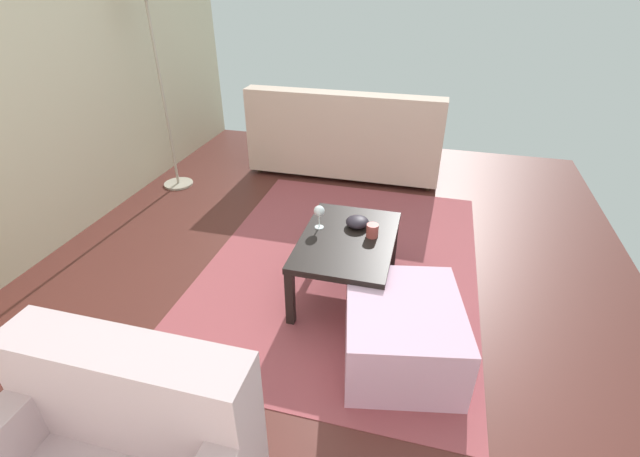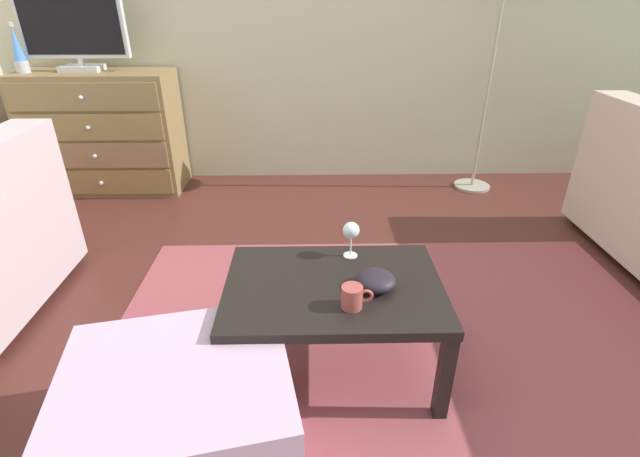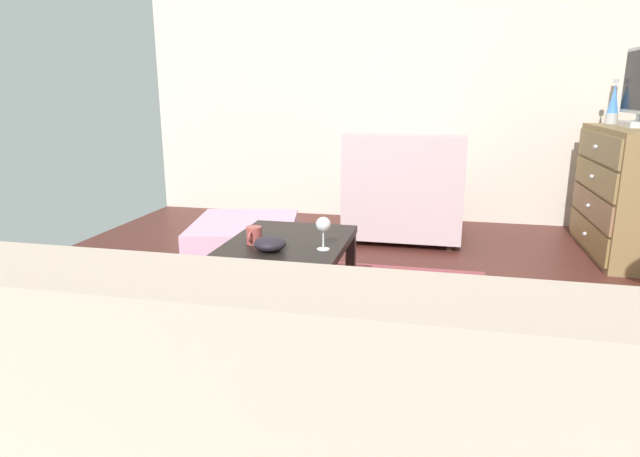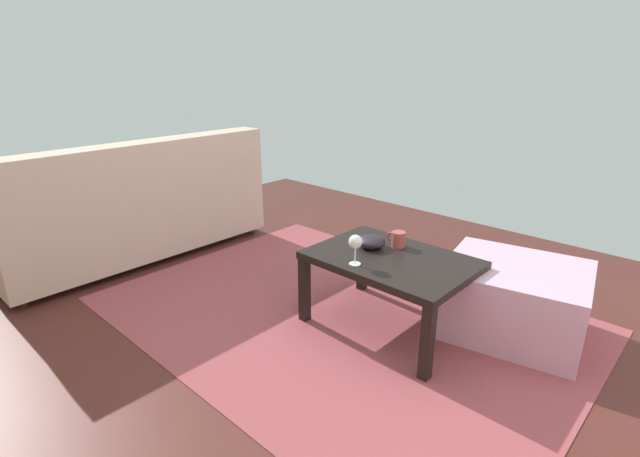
# 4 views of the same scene
# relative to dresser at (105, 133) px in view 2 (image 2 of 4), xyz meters

# --- Properties ---
(ground_plane) EXTENTS (5.68, 4.55, 0.05)m
(ground_plane) POSITION_rel_dresser_xyz_m (1.75, -1.73, -0.47)
(ground_plane) COLOR #4D231E
(wall_accent_rear) EXTENTS (5.68, 0.12, 2.63)m
(wall_accent_rear) POSITION_rel_dresser_xyz_m (1.75, 0.31, 0.87)
(wall_accent_rear) COLOR beige
(wall_accent_rear) RESTS_ON ground_plane
(area_rug) EXTENTS (2.60, 1.90, 0.01)m
(area_rug) POSITION_rel_dresser_xyz_m (1.95, -1.93, -0.45)
(area_rug) COLOR #934349
(area_rug) RESTS_ON ground_plane
(dresser) EXTENTS (1.10, 0.49, 0.90)m
(dresser) POSITION_rel_dresser_xyz_m (0.00, 0.00, 0.00)
(dresser) COLOR olive
(dresser) RESTS_ON ground_plane
(tv) EXTENTS (0.73, 0.18, 0.54)m
(tv) POSITION_rel_dresser_xyz_m (-0.07, 0.02, 0.74)
(tv) COLOR silver
(tv) RESTS_ON dresser
(lava_lamp) EXTENTS (0.09, 0.09, 0.33)m
(lava_lamp) POSITION_rel_dresser_xyz_m (-0.45, -0.04, 0.60)
(lava_lamp) COLOR #B7B7BC
(lava_lamp) RESTS_ON dresser
(coffee_table) EXTENTS (0.83, 0.58, 0.42)m
(coffee_table) POSITION_rel_dresser_xyz_m (1.66, -2.01, -0.09)
(coffee_table) COLOR black
(coffee_table) RESTS_ON ground_plane
(wine_glass) EXTENTS (0.07, 0.07, 0.16)m
(wine_glass) POSITION_rel_dresser_xyz_m (1.74, -1.81, 0.08)
(wine_glass) COLOR silver
(wine_glass) RESTS_ON coffee_table
(mug) EXTENTS (0.11, 0.08, 0.08)m
(mug) POSITION_rel_dresser_xyz_m (1.72, -2.16, 0.01)
(mug) COLOR #A64742
(mug) RESTS_ON coffee_table
(bowl_decorative) EXTENTS (0.15, 0.15, 0.07)m
(bowl_decorative) POSITION_rel_dresser_xyz_m (1.82, -2.04, 0.00)
(bowl_decorative) COLOR black
(bowl_decorative) RESTS_ON coffee_table
(ottoman) EXTENTS (0.80, 0.73, 0.38)m
(ottoman) POSITION_rel_dresser_xyz_m (1.15, -2.42, -0.26)
(ottoman) COLOR #CA9FBB
(ottoman) RESTS_ON ground_plane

